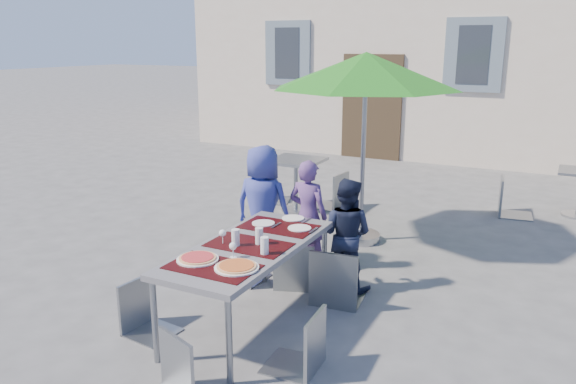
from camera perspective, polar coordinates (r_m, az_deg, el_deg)
The scene contains 20 objects.
ground at distance 5.03m, azimuth 2.13°, elevation -14.05°, with size 90.00×90.00×0.00m, color #4D4D50.
dining_table at distance 4.89m, azimuth -3.98°, elevation -5.98°, with size 0.80×1.85×0.76m.
pizza_near_left at distance 4.57m, azimuth -9.17°, elevation -6.67°, with size 0.34×0.34×0.03m.
pizza_near_right at distance 4.37m, azimuth -5.25°, elevation -7.56°, with size 0.35×0.35×0.03m.
glassware at distance 4.76m, azimuth -4.10°, elevation -4.88°, with size 0.51×0.43×0.15m.
place_settings at distance 5.39m, azimuth -0.24°, elevation -3.17°, with size 0.63×0.49×0.01m.
child_0 at distance 6.23m, azimuth -2.58°, elevation -1.43°, with size 0.67×0.43×1.37m, color #363F94.
child_1 at distance 6.10m, azimuth 2.05°, elevation -2.43°, with size 0.45×0.30×1.24m, color #5E3C7C.
child_2 at distance 5.68m, azimuth 5.89°, elevation -4.28°, with size 0.56×0.32×1.15m, color #171C33.
chair_0 at distance 5.80m, azimuth -5.01°, elevation -3.99°, with size 0.44×0.45×0.96m.
chair_1 at distance 5.65m, azimuth 0.69°, elevation -4.63°, with size 0.53×0.53×0.93m.
chair_2 at distance 5.29m, azimuth 4.99°, elevation -5.16°, with size 0.52×0.52×1.06m.
chair_3 at distance 4.99m, azimuth -14.65°, elevation -8.37°, with size 0.43×0.42×0.87m.
chair_4 at distance 4.28m, azimuth 1.60°, elevation -11.56°, with size 0.43×0.42×0.91m.
chair_5 at distance 4.01m, azimuth -12.65°, elevation -13.90°, with size 0.52×0.52×0.91m.
patio_umbrella at distance 6.81m, azimuth 7.93°, elevation 11.93°, with size 2.27×2.27×2.33m.
cafe_table_0 at distance 8.24m, azimuth 0.80°, elevation 1.77°, with size 0.74×0.74×0.79m.
bg_chair_l_0 at distance 8.76m, azimuth -2.06°, elevation 2.74°, with size 0.56×0.55×0.99m.
bg_chair_r_0 at distance 8.43m, azimuth 4.81°, elevation 2.35°, with size 0.51×0.50×1.02m.
bg_chair_l_1 at distance 8.64m, azimuth 21.73°, elevation 1.72°, with size 0.53×0.52×1.04m.
Camera 1 is at (1.83, -4.00, 2.44)m, focal length 35.00 mm.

